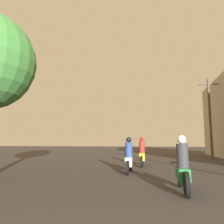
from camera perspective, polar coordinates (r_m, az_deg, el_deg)
name	(u,v)px	position (r m, az deg, el deg)	size (l,w,h in m)	color
motorcycle_green	(183,169)	(6.62, 17.97, -13.98)	(0.60, 1.98, 1.56)	black
motorcycle_silver	(129,158)	(9.96, 4.48, -11.97)	(0.60, 1.89, 1.58)	black
motorcycle_yellow	(142,154)	(12.81, 7.86, -10.92)	(0.60, 1.97, 1.63)	black
utility_pole_far	(210,116)	(19.62, 24.22, -0.91)	(1.60, 0.20, 6.62)	#4C4238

